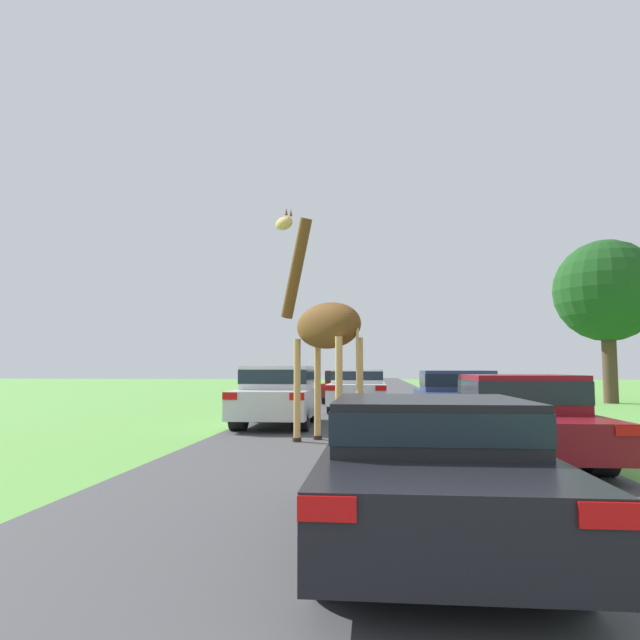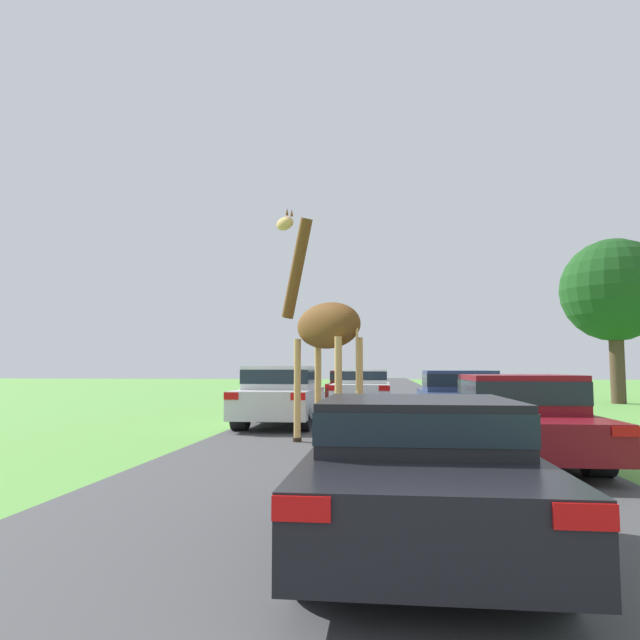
% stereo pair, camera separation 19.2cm
% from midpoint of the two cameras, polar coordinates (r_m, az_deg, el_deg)
% --- Properties ---
extents(road, '(7.09, 120.00, 0.00)m').
position_cam_midpoint_polar(road, '(29.30, 6.11, -7.77)').
color(road, '#424244').
rests_on(road, ground).
extents(giraffe_near_road, '(2.25, 2.16, 5.10)m').
position_cam_midpoint_polar(giraffe_near_road, '(11.74, 0.78, -0.45)').
color(giraffe_near_road, tan).
rests_on(giraffe_near_road, ground).
extents(car_lead_maroon, '(1.81, 4.08, 1.24)m').
position_cam_midpoint_polar(car_lead_maroon, '(5.27, 10.79, -13.90)').
color(car_lead_maroon, black).
rests_on(car_lead_maroon, ground).
extents(car_queue_right, '(1.90, 4.63, 1.41)m').
position_cam_midpoint_polar(car_queue_right, '(25.71, 3.36, -6.51)').
color(car_queue_right, '#561914').
rests_on(car_queue_right, ground).
extents(car_queue_left, '(1.90, 4.06, 1.56)m').
position_cam_midpoint_polar(car_queue_left, '(15.20, -3.63, -7.44)').
color(car_queue_left, silver).
rests_on(car_queue_left, ground).
extents(car_far_ahead, '(1.91, 4.07, 1.45)m').
position_cam_midpoint_polar(car_far_ahead, '(15.13, 14.09, -7.54)').
color(car_far_ahead, navy).
rests_on(car_far_ahead, ground).
extents(car_verge_right, '(1.94, 4.16, 1.48)m').
position_cam_midpoint_polar(car_verge_right, '(20.28, 4.47, -6.87)').
color(car_verge_right, silver).
rests_on(car_verge_right, ground).
extents(car_rear_follower, '(1.85, 4.75, 1.40)m').
position_cam_midpoint_polar(car_rear_follower, '(10.20, 19.71, -8.86)').
color(car_rear_follower, maroon).
rests_on(car_rear_follower, ground).
extents(tree_centre_back, '(4.47, 4.47, 7.15)m').
position_cam_midpoint_polar(tree_centre_back, '(27.98, 27.51, 2.59)').
color(tree_centre_back, '#4C3828').
rests_on(tree_centre_back, ground).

